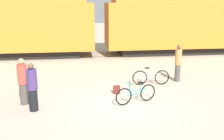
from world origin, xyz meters
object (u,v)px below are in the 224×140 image
object	(u,v)px
person_in_purple	(32,87)
person_in_tan	(178,63)
bicycle_silver	(151,77)
person_in_red	(23,82)
freight_train	(100,18)
backpack	(117,90)
bicycle_teal	(136,94)

from	to	relation	value
person_in_purple	person_in_tan	bearing A→B (deg)	76.06
bicycle_silver	person_in_red	distance (m)	5.82
freight_train	backpack	distance (m)	8.96
freight_train	backpack	size ratio (longest dim) A/B	157.11
backpack	person_in_purple	bearing A→B (deg)	-156.42
bicycle_silver	freight_train	bearing A→B (deg)	103.31
person_in_purple	bicycle_teal	bearing A→B (deg)	56.25
bicycle_teal	bicycle_silver	xyz separation A→B (m)	(1.21, 2.20, 0.01)
person_in_tan	backpack	distance (m)	3.64
bicycle_silver	person_in_purple	distance (m)	5.65
bicycle_teal	bicycle_silver	world-z (taller)	bicycle_silver
bicycle_silver	person_in_purple	size ratio (longest dim) A/B	1.00
bicycle_silver	backpack	bearing A→B (deg)	-150.18
person_in_purple	person_in_red	world-z (taller)	person_in_red
freight_train	bicycle_silver	bearing A→B (deg)	-76.69
bicycle_silver	person_in_purple	bearing A→B (deg)	-154.12
freight_train	person_in_tan	size ratio (longest dim) A/B	29.06
bicycle_teal	backpack	world-z (taller)	bicycle_teal
person_in_purple	backpack	size ratio (longest dim) A/B	5.24
person_in_tan	bicycle_silver	bearing A→B (deg)	104.60
bicycle_silver	person_in_red	world-z (taller)	person_in_red
bicycle_silver	person_in_purple	xyz separation A→B (m)	(-5.06, -2.46, 0.51)
person_in_purple	backpack	bearing A→B (deg)	76.06
bicycle_silver	bicycle_teal	bearing A→B (deg)	-118.80
person_in_tan	person_in_red	distance (m)	7.31
bicycle_teal	person_in_purple	world-z (taller)	person_in_purple
bicycle_teal	person_in_tan	world-z (taller)	person_in_tan
person_in_tan	person_in_red	world-z (taller)	person_in_tan
person_in_red	freight_train	bearing A→B (deg)	37.86
person_in_red	backpack	world-z (taller)	person_in_red
backpack	freight_train	bearing A→B (deg)	89.92
person_in_tan	person_in_purple	xyz separation A→B (m)	(-6.52, -2.85, -0.05)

